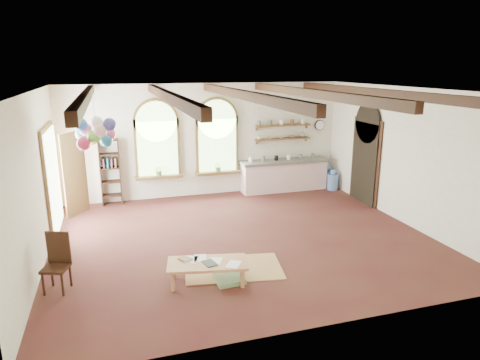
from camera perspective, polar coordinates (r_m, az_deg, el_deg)
name	(u,v)px	position (r m, az deg, el deg)	size (l,w,h in m)	color
floor	(242,238)	(9.50, 0.33, -7.70)	(8.00, 8.00, 0.00)	#502921
ceiling_beams	(243,95)	(8.78, 0.36, 11.31)	(6.20, 6.80, 0.18)	#341910
window_left	(157,142)	(12.03, -10.98, 5.00)	(1.30, 0.28, 2.20)	brown
window_right	(217,139)	(12.31, -3.06, 5.48)	(1.30, 0.28, 2.20)	brown
left_doorway	(52,181)	(10.56, -23.73, -0.07)	(0.10, 1.90, 2.50)	brown
right_doorway	(365,163)	(12.12, 16.30, 2.17)	(0.10, 1.30, 2.40)	black
kitchen_counter	(284,175)	(12.96, 5.87, 0.68)	(2.68, 0.62, 0.94)	beige
wall_shelf_lower	(282,139)	(12.90, 5.69, 5.50)	(1.70, 0.24, 0.04)	brown
wall_shelf_upper	(283,125)	(12.84, 5.73, 7.26)	(1.70, 0.24, 0.04)	brown
wall_clock	(320,125)	(13.44, 10.58, 7.21)	(0.32, 0.32, 0.04)	black
bookshelf	(110,172)	(12.01, -16.92, 1.03)	(0.53, 0.32, 1.80)	#341910
coffee_table	(207,265)	(7.54, -4.38, -11.19)	(1.46, 0.88, 0.39)	tan
side_chair	(57,274)	(7.94, -23.20, -11.49)	(0.50, 0.50, 0.99)	#341910
floor_mat	(233,268)	(8.15, -0.89, -11.67)	(1.78, 1.10, 0.02)	tan
floor_cushion	(229,279)	(7.72, -1.45, -13.00)	(0.49, 0.49, 0.08)	gray
water_jug_a	(333,181)	(13.30, 12.26, -0.13)	(0.33, 0.33, 0.63)	#5B87C5
water_jug_b	(329,178)	(13.65, 11.74, 0.32)	(0.33, 0.33, 0.64)	#5B87C5
balloon_cluster	(96,132)	(9.26, -18.70, 6.05)	(0.83, 0.83, 1.16)	white
table_book	(181,260)	(7.61, -7.81, -10.57)	(0.17, 0.24, 0.02)	olive
tablet	(210,263)	(7.47, -4.07, -10.99)	(0.19, 0.28, 0.01)	black
potted_plant_left	(159,170)	(12.08, -10.74, 1.26)	(0.27, 0.23, 0.30)	#598C4C
potted_plant_right	(218,166)	(12.36, -2.90, 1.83)	(0.27, 0.23, 0.30)	#598C4C
shelf_cup_a	(259,138)	(12.62, 2.53, 5.66)	(0.12, 0.10, 0.10)	white
shelf_cup_b	(270,137)	(12.74, 4.02, 5.72)	(0.10, 0.10, 0.09)	beige
shelf_bowl_a	(281,137)	(12.87, 5.48, 5.69)	(0.22, 0.22, 0.05)	beige
shelf_bowl_b	(292,137)	(13.01, 6.92, 5.77)	(0.20, 0.20, 0.06)	#8C664C
shelf_vase	(302,134)	(13.14, 8.33, 6.10)	(0.18, 0.18, 0.19)	slate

